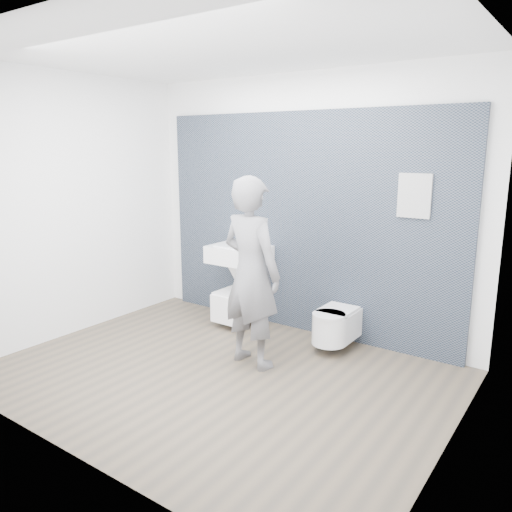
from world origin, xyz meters
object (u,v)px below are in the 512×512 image
Objects in this scene: toilet_square at (238,303)px; visitor at (251,273)px; washbasin at (239,254)px; toilet_rounded at (334,325)px.

visitor is (0.75, -0.79, 0.64)m from toilet_square.
visitor is at bearing -46.19° from toilet_square.
washbasin is 1.11m from visitor.
toilet_square is at bearing 178.73° from toilet_rounded.
visitor reaches higher than toilet_square.
visitor reaches higher than washbasin.
washbasin is 1.38m from toilet_rounded.
washbasin is at bearing 90.00° from toilet_square.
toilet_rounded is at bearing -1.27° from toilet_square.
visitor is at bearing -47.12° from washbasin.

